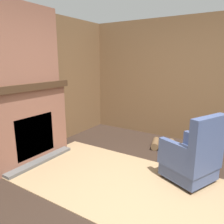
# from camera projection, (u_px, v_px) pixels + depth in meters

# --- Properties ---
(ground_plane) EXTENTS (14.00, 14.00, 0.00)m
(ground_plane) POSITION_uv_depth(u_px,v_px,m) (147.00, 201.00, 2.69)
(ground_plane) COLOR #2D2119
(wood_panel_wall_left) EXTENTS (0.06, 5.41, 2.55)m
(wood_panel_wall_left) POSITION_uv_depth(u_px,v_px,m) (15.00, 85.00, 3.65)
(wood_panel_wall_left) COLOR brown
(wood_panel_wall_left) RESTS_ON ground
(wood_panel_wall_back) EXTENTS (5.41, 0.09, 2.55)m
(wood_panel_wall_back) POSITION_uv_depth(u_px,v_px,m) (199.00, 81.00, 4.38)
(wood_panel_wall_back) COLOR brown
(wood_panel_wall_back) RESTS_ON ground
(fireplace_hearth) EXTENTS (0.60, 1.52, 1.33)m
(fireplace_hearth) POSITION_uv_depth(u_px,v_px,m) (27.00, 123.00, 3.67)
(fireplace_hearth) COLOR brown
(fireplace_hearth) RESTS_ON ground
(chimney_breast) EXTENTS (0.34, 1.25, 1.20)m
(chimney_breast) POSITION_uv_depth(u_px,v_px,m) (20.00, 44.00, 3.38)
(chimney_breast) COLOR brown
(chimney_breast) RESTS_ON fireplace_hearth
(area_rug) EXTENTS (3.93, 1.69, 0.01)m
(area_rug) POSITION_uv_depth(u_px,v_px,m) (143.00, 189.00, 2.92)
(area_rug) COLOR #997A56
(area_rug) RESTS_ON ground
(armchair) EXTENTS (0.82, 0.82, 1.01)m
(armchair) POSITION_uv_depth(u_px,v_px,m) (192.00, 158.00, 3.03)
(armchair) COLOR #3D4C75
(armchair) RESTS_ON ground
(firewood_stack) EXTENTS (0.53, 0.50, 0.14)m
(firewood_stack) POSITION_uv_depth(u_px,v_px,m) (163.00, 144.00, 4.30)
(firewood_stack) COLOR brown
(firewood_stack) RESTS_ON ground
(oil_lamp_vase) EXTENTS (0.11, 0.11, 0.30)m
(oil_lamp_vase) POSITION_uv_depth(u_px,v_px,m) (6.00, 77.00, 3.30)
(oil_lamp_vase) COLOR silver
(oil_lamp_vase) RESTS_ON fireplace_hearth
(storage_case) EXTENTS (0.18, 0.22, 0.14)m
(storage_case) POSITION_uv_depth(u_px,v_px,m) (26.00, 78.00, 3.61)
(storage_case) COLOR brown
(storage_case) RESTS_ON fireplace_hearth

